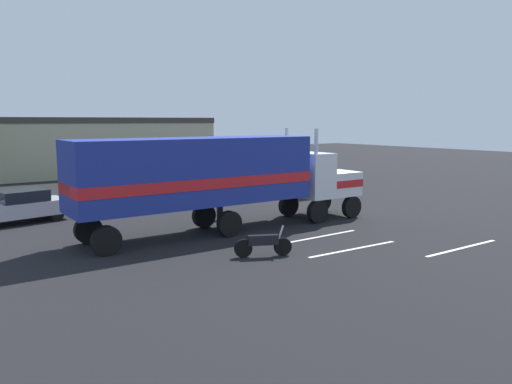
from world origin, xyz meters
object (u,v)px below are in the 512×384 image
Objects in this scene: motorcycle at (263,243)px; parked_car at (19,206)px; parked_bus at (147,163)px; semi_truck at (218,175)px; person_bystander at (220,202)px.

parked_car is at bearing 116.91° from motorcycle.
semi_truck is at bearing -99.96° from parked_bus.
person_bystander is 0.35× the size of parked_car.
parked_bus is at bearing 79.91° from motorcycle.
semi_truck is at bearing -46.82° from parked_car.
person_bystander is 9.56m from parked_car.
parked_bus is 5.75× the size of motorcycle.
semi_truck reaches higher than parked_bus.
semi_truck is 7.28× the size of motorcycle.
motorcycle is (5.92, -11.66, -0.33)m from parked_car.
person_bystander is at bearing 71.37° from motorcycle.
parked_bus is 10.78m from parked_car.
person_bystander is 0.84× the size of motorcycle.
parked_bus reaches higher than person_bystander.
motorcycle is (-0.83, -4.47, -2.04)m from semi_truck.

